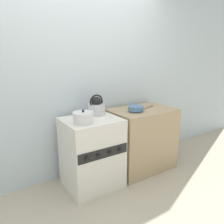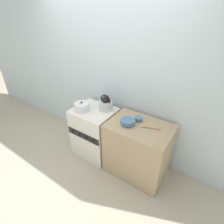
{
  "view_description": "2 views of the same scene",
  "coord_description": "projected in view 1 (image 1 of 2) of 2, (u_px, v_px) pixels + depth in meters",
  "views": [
    {
      "loc": [
        -1.1,
        -1.85,
        1.52
      ],
      "look_at": [
        0.26,
        0.24,
        0.88
      ],
      "focal_mm": 35.0,
      "sensor_mm": 36.0,
      "label": 1
    },
    {
      "loc": [
        1.52,
        -1.47,
        2.19
      ],
      "look_at": [
        0.33,
        0.29,
        0.91
      ],
      "focal_mm": 28.0,
      "sensor_mm": 36.0,
      "label": 2
    }
  ],
  "objects": [
    {
      "name": "cooking_pot",
      "position": [
        83.0,
        118.0,
        2.31
      ],
      "size": [
        0.22,
        0.22,
        0.15
      ],
      "color": "silver",
      "rests_on": "stove"
    },
    {
      "name": "wooden_spoon",
      "position": [
        150.0,
        107.0,
        3.01
      ],
      "size": [
        0.23,
        0.11,
        0.02
      ],
      "color": "#A37A4C",
      "rests_on": "counter"
    },
    {
      "name": "ground_plane",
      "position": [
        104.0,
        195.0,
        2.46
      ],
      "size": [
        12.0,
        12.0,
        0.0
      ],
      "primitive_type": "plane",
      "color": "#B2A893"
    },
    {
      "name": "stove",
      "position": [
        92.0,
        153.0,
        2.58
      ],
      "size": [
        0.63,
        0.57,
        0.83
      ],
      "color": "silver",
      "rests_on": "ground_plane"
    },
    {
      "name": "enamel_bowl",
      "position": [
        136.0,
        109.0,
        2.76
      ],
      "size": [
        0.19,
        0.19,
        0.07
      ],
      "color": "#4C729E",
      "rests_on": "counter"
    },
    {
      "name": "counter",
      "position": [
        141.0,
        139.0,
        3.01
      ],
      "size": [
        0.85,
        0.59,
        0.84
      ],
      "color": "tan",
      "rests_on": "ground_plane"
    },
    {
      "name": "wall_back",
      "position": [
        75.0,
        79.0,
        2.69
      ],
      "size": [
        7.0,
        0.06,
        2.5
      ],
      "color": "silver",
      "rests_on": "ground_plane"
    },
    {
      "name": "small_ceramic_bowl",
      "position": [
        133.0,
        106.0,
        2.94
      ],
      "size": [
        0.1,
        0.1,
        0.05
      ],
      "color": "#4C729E",
      "rests_on": "counter"
    },
    {
      "name": "kettle",
      "position": [
        97.0,
        107.0,
        2.63
      ],
      "size": [
        0.26,
        0.21,
        0.25
      ],
      "color": "silver",
      "rests_on": "stove"
    }
  ]
}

